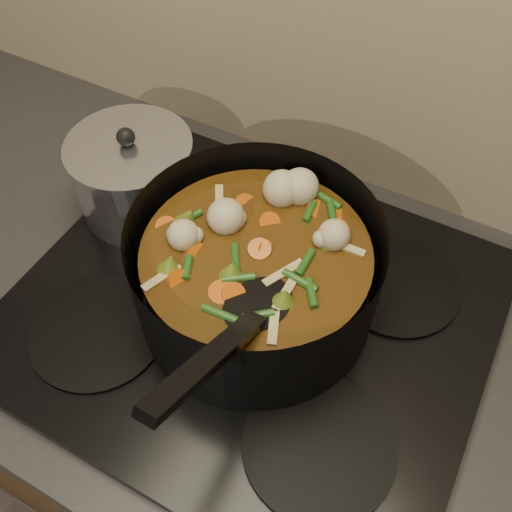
% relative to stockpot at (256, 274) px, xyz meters
% --- Properties ---
extents(counter, '(2.64, 0.64, 0.91)m').
position_rel_stockpot_xyz_m(counter, '(-0.00, -0.01, -0.55)').
color(counter, brown).
rests_on(counter, ground).
extents(stovetop, '(0.62, 0.54, 0.03)m').
position_rel_stockpot_xyz_m(stovetop, '(-0.00, -0.01, -0.08)').
color(stovetop, black).
rests_on(stovetop, counter).
extents(stockpot, '(0.37, 0.45, 0.23)m').
position_rel_stockpot_xyz_m(stockpot, '(0.00, 0.00, 0.00)').
color(stockpot, black).
rests_on(stockpot, stovetop).
extents(saucepan, '(0.18, 0.18, 0.15)m').
position_rel_stockpot_xyz_m(saucepan, '(-0.25, 0.08, -0.01)').
color(saucepan, silver).
rests_on(saucepan, stovetop).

